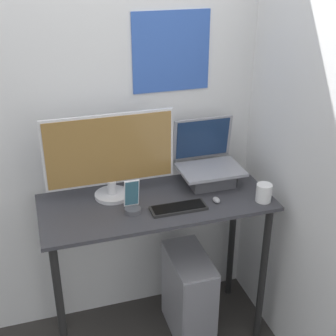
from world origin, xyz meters
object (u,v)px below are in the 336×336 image
Objects in this scene: monitor at (110,156)px; mouse at (216,200)px; cell_phone at (132,203)px; laptop at (209,169)px; keyboard at (178,208)px; computer_tower at (189,295)px.

monitor is 12.21× the size of mouse.
monitor is 0.59m from mouse.
monitor is at bearing 109.92° from cell_phone.
mouse is 0.31× the size of cell_phone.
laptop reaches higher than keyboard.
monitor is 1.24× the size of computer_tower.
monitor is at bearing 159.07° from computer_tower.
monitor reaches higher than mouse.
keyboard is (-0.25, -0.23, -0.08)m from laptop.
mouse is at bearing -23.43° from monitor.
cell_phone is at bearing -159.03° from laptop.
laptop is 0.56m from monitor.
computer_tower is (0.32, 0.03, -0.69)m from cell_phone.
laptop is at bearing 0.01° from monitor.
computer_tower is at bearing 40.01° from keyboard.
computer_tower is at bearing 6.19° from cell_phone.
laptop is 6.33× the size of mouse.
computer_tower is at bearing -136.57° from laptop.
monitor is at bearing 141.97° from keyboard.
keyboard is 0.66m from computer_tower.
cell_phone reaches higher than computer_tower.
computer_tower is (-0.11, 0.07, -0.65)m from mouse.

